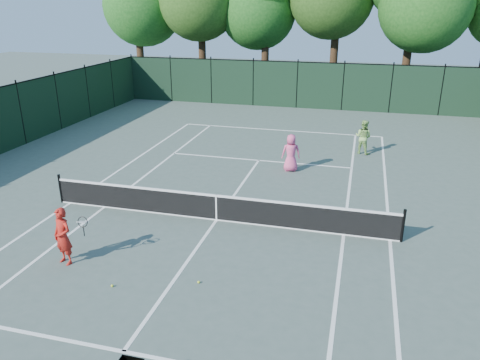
% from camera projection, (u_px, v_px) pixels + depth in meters
% --- Properties ---
extents(ground, '(90.00, 90.00, 0.00)m').
position_uv_depth(ground, '(217.00, 220.00, 15.40)').
color(ground, '#47564D').
rests_on(ground, ground).
extents(sideline_doubles_left, '(0.10, 23.77, 0.01)m').
position_uv_depth(sideline_doubles_left, '(70.00, 203.00, 16.71)').
color(sideline_doubles_left, white).
rests_on(sideline_doubles_left, ground).
extents(sideline_doubles_right, '(0.10, 23.77, 0.01)m').
position_uv_depth(sideline_doubles_right, '(390.00, 240.00, 14.10)').
color(sideline_doubles_right, white).
rests_on(sideline_doubles_right, ground).
extents(sideline_singles_left, '(0.10, 23.77, 0.01)m').
position_uv_depth(sideline_singles_left, '(105.00, 207.00, 16.38)').
color(sideline_singles_left, white).
rests_on(sideline_singles_left, ground).
extents(sideline_singles_right, '(0.10, 23.77, 0.01)m').
position_uv_depth(sideline_singles_right, '(344.00, 235.00, 14.43)').
color(sideline_singles_right, white).
rests_on(sideline_singles_right, ground).
extents(baseline_far, '(10.97, 0.10, 0.01)m').
position_uv_depth(baseline_far, '(280.00, 130.00, 26.14)').
color(baseline_far, white).
rests_on(baseline_far, ground).
extents(service_line_near, '(8.23, 0.10, 0.01)m').
position_uv_depth(service_line_near, '(124.00, 352.00, 9.62)').
color(service_line_near, white).
rests_on(service_line_near, ground).
extents(service_line_far, '(8.23, 0.10, 0.01)m').
position_uv_depth(service_line_far, '(259.00, 160.00, 21.18)').
color(service_line_far, white).
rests_on(service_line_far, ground).
extents(center_service_line, '(0.10, 12.80, 0.01)m').
position_uv_depth(center_service_line, '(217.00, 220.00, 15.40)').
color(center_service_line, white).
rests_on(center_service_line, ground).
extents(tennis_net, '(11.69, 0.09, 1.06)m').
position_uv_depth(tennis_net, '(216.00, 207.00, 15.23)').
color(tennis_net, black).
rests_on(tennis_net, ground).
extents(fence_far, '(24.00, 0.05, 3.00)m').
position_uv_depth(fence_far, '(297.00, 85.00, 31.12)').
color(fence_far, black).
rests_on(fence_far, ground).
extents(coach, '(1.03, 0.55, 1.63)m').
position_uv_depth(coach, '(63.00, 236.00, 12.61)').
color(coach, red).
rests_on(coach, ground).
extents(player_pink, '(0.87, 0.67, 1.59)m').
position_uv_depth(player_pink, '(291.00, 153.00, 19.62)').
color(player_pink, '#E55186').
rests_on(player_pink, ground).
extents(player_green, '(0.96, 0.86, 1.61)m').
position_uv_depth(player_green, '(363.00, 137.00, 21.88)').
color(player_green, '#8CBD5E').
rests_on(player_green, ground).
extents(loose_ball_near_cart, '(0.07, 0.07, 0.07)m').
position_uv_depth(loose_ball_near_cart, '(112.00, 286.00, 11.79)').
color(loose_ball_near_cart, '#C8DC2D').
rests_on(loose_ball_near_cart, ground).
extents(loose_ball_midcourt, '(0.07, 0.07, 0.07)m').
position_uv_depth(loose_ball_midcourt, '(199.00, 282.00, 11.95)').
color(loose_ball_midcourt, '#D3E82F').
rests_on(loose_ball_midcourt, ground).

